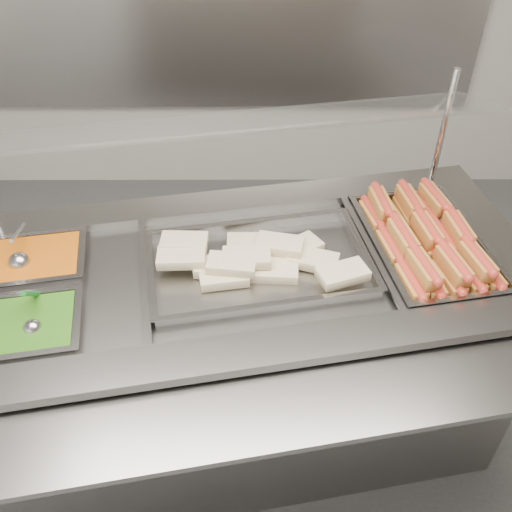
{
  "coord_description": "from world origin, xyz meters",
  "views": [
    {
      "loc": [
        0.15,
        -0.96,
        2.26
      ],
      "look_at": [
        0.16,
        0.5,
        0.99
      ],
      "focal_mm": 40.0,
      "sensor_mm": 36.0,
      "label": 1
    }
  ],
  "objects_px": {
    "steam_counter": "(243,355)",
    "sneeze_guard": "(227,126)",
    "ladle": "(20,261)",
    "pan_wraps": "(259,267)",
    "serving_spoon": "(33,322)",
    "pan_hotdogs": "(424,250)"
  },
  "relations": [
    {
      "from": "serving_spoon",
      "to": "ladle",
      "type": "bearing_deg",
      "value": 114.34
    },
    {
      "from": "sneeze_guard",
      "to": "pan_hotdogs",
      "type": "height_order",
      "value": "sneeze_guard"
    },
    {
      "from": "sneeze_guard",
      "to": "ladle",
      "type": "relative_size",
      "value": 8.4
    },
    {
      "from": "sneeze_guard",
      "to": "ladle",
      "type": "distance_m",
      "value": 0.84
    },
    {
      "from": "steam_counter",
      "to": "ladle",
      "type": "xyz_separation_m",
      "value": [
        -0.75,
        0.01,
        0.5
      ]
    },
    {
      "from": "sneeze_guard",
      "to": "pan_wraps",
      "type": "bearing_deg",
      "value": -64.32
    },
    {
      "from": "steam_counter",
      "to": "serving_spoon",
      "type": "distance_m",
      "value": 0.85
    },
    {
      "from": "steam_counter",
      "to": "pan_hotdogs",
      "type": "height_order",
      "value": "pan_hotdogs"
    },
    {
      "from": "sneeze_guard",
      "to": "ladle",
      "type": "height_order",
      "value": "sneeze_guard"
    },
    {
      "from": "ladle",
      "to": "steam_counter",
      "type": "bearing_deg",
      "value": -0.46
    },
    {
      "from": "pan_wraps",
      "to": "serving_spoon",
      "type": "distance_m",
      "value": 0.75
    },
    {
      "from": "pan_hotdogs",
      "to": "steam_counter",
      "type": "bearing_deg",
      "value": -169.67
    },
    {
      "from": "ladle",
      "to": "pan_hotdogs",
      "type": "bearing_deg",
      "value": 4.64
    },
    {
      "from": "pan_wraps",
      "to": "ladle",
      "type": "bearing_deg",
      "value": -179.61
    },
    {
      "from": "sneeze_guard",
      "to": "pan_wraps",
      "type": "height_order",
      "value": "sneeze_guard"
    },
    {
      "from": "steam_counter",
      "to": "ladle",
      "type": "bearing_deg",
      "value": 179.54
    },
    {
      "from": "steam_counter",
      "to": "sneeze_guard",
      "type": "height_order",
      "value": "sneeze_guard"
    },
    {
      "from": "pan_hotdogs",
      "to": "ladle",
      "type": "bearing_deg",
      "value": -175.36
    },
    {
      "from": "sneeze_guard",
      "to": "serving_spoon",
      "type": "relative_size",
      "value": 9.87
    },
    {
      "from": "pan_hotdogs",
      "to": "ladle",
      "type": "relative_size",
      "value": 3.02
    },
    {
      "from": "sneeze_guard",
      "to": "pan_hotdogs",
      "type": "bearing_deg",
      "value": -8.95
    },
    {
      "from": "sneeze_guard",
      "to": "ladle",
      "type": "xyz_separation_m",
      "value": [
        -0.71,
        -0.23,
        -0.39
      ]
    }
  ]
}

